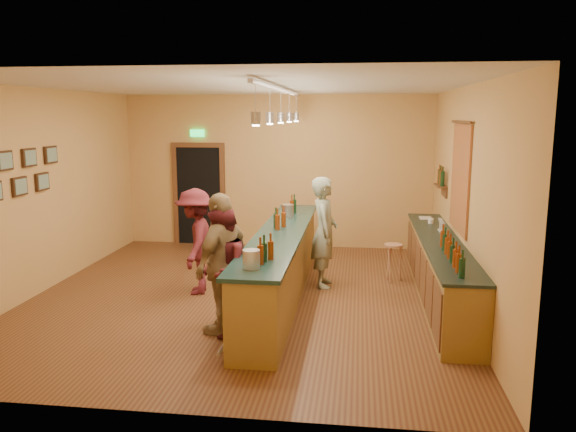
# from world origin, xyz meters

# --- Properties ---
(floor) EXTENTS (7.00, 7.00, 0.00)m
(floor) POSITION_xyz_m (0.00, 0.00, 0.00)
(floor) COLOR #532917
(floor) RESTS_ON ground
(ceiling) EXTENTS (6.50, 7.00, 0.02)m
(ceiling) POSITION_xyz_m (0.00, 0.00, 3.20)
(ceiling) COLOR silver
(ceiling) RESTS_ON wall_back
(wall_back) EXTENTS (6.50, 0.02, 3.20)m
(wall_back) POSITION_xyz_m (0.00, 3.50, 1.60)
(wall_back) COLOR tan
(wall_back) RESTS_ON floor
(wall_front) EXTENTS (6.50, 0.02, 3.20)m
(wall_front) POSITION_xyz_m (0.00, -3.50, 1.60)
(wall_front) COLOR tan
(wall_front) RESTS_ON floor
(wall_left) EXTENTS (0.02, 7.00, 3.20)m
(wall_left) POSITION_xyz_m (-3.25, 0.00, 1.60)
(wall_left) COLOR tan
(wall_left) RESTS_ON floor
(wall_right) EXTENTS (0.02, 7.00, 3.20)m
(wall_right) POSITION_xyz_m (3.25, 0.00, 1.60)
(wall_right) COLOR tan
(wall_right) RESTS_ON floor
(doorway) EXTENTS (1.15, 0.09, 2.48)m
(doorway) POSITION_xyz_m (-1.70, 3.47, 1.13)
(doorway) COLOR black
(doorway) RESTS_ON wall_back
(tapestry) EXTENTS (0.03, 1.40, 1.60)m
(tapestry) POSITION_xyz_m (3.23, 0.40, 1.85)
(tapestry) COLOR maroon
(tapestry) RESTS_ON wall_right
(bottle_shelf) EXTENTS (0.17, 0.55, 0.54)m
(bottle_shelf) POSITION_xyz_m (3.17, 1.90, 1.67)
(bottle_shelf) COLOR #553119
(bottle_shelf) RESTS_ON wall_right
(picture_grid) EXTENTS (0.06, 2.20, 0.70)m
(picture_grid) POSITION_xyz_m (-3.21, -0.75, 1.95)
(picture_grid) COLOR #382111
(picture_grid) RESTS_ON wall_left
(back_counter) EXTENTS (0.60, 4.55, 1.27)m
(back_counter) POSITION_xyz_m (2.97, 0.18, 0.49)
(back_counter) COLOR olive
(back_counter) RESTS_ON floor
(tasting_bar) EXTENTS (0.73, 5.10, 1.38)m
(tasting_bar) POSITION_xyz_m (0.57, -0.00, 0.61)
(tasting_bar) COLOR olive
(tasting_bar) RESTS_ON floor
(pendant_track) EXTENTS (0.11, 4.60, 0.50)m
(pendant_track) POSITION_xyz_m (0.57, -0.00, 2.98)
(pendant_track) COLOR silver
(pendant_track) RESTS_ON ceiling
(bartender) EXTENTS (0.48, 0.69, 1.81)m
(bartender) POSITION_xyz_m (1.18, 0.72, 0.90)
(bartender) COLOR gray
(bartender) RESTS_ON floor
(customer_a) EXTENTS (0.76, 0.90, 1.65)m
(customer_a) POSITION_xyz_m (0.02, -1.51, 0.83)
(customer_a) COLOR #59191E
(customer_a) RESTS_ON floor
(customer_b) EXTENTS (0.79, 1.16, 1.83)m
(customer_b) POSITION_xyz_m (0.02, -1.43, 0.91)
(customer_b) COLOR #997A51
(customer_b) RESTS_ON floor
(customer_c) EXTENTS (0.78, 1.16, 1.66)m
(customer_c) POSITION_xyz_m (-0.79, 0.11, 0.83)
(customer_c) COLOR #59191E
(customer_c) RESTS_ON floor
(bar_stool) EXTENTS (0.31, 0.31, 0.64)m
(bar_stool) POSITION_xyz_m (2.33, 1.12, 0.50)
(bar_stool) COLOR #976A44
(bar_stool) RESTS_ON floor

